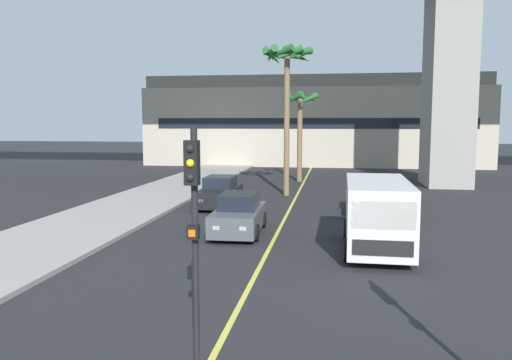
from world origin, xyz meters
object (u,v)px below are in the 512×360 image
(palm_tree_mid_median, at_px, (300,109))
(car_queue_front, at_px, (220,193))
(car_queue_second, at_px, (239,215))
(delivery_van, at_px, (377,213))
(car_queue_third, at_px, (370,198))
(palm_tree_near_median, at_px, (287,69))
(traffic_light_median_near, at_px, (194,214))

(palm_tree_mid_median, bearing_deg, car_queue_front, -104.93)
(car_queue_front, relative_size, car_queue_second, 0.99)
(delivery_van, bearing_deg, car_queue_third, 87.97)
(delivery_van, height_order, palm_tree_near_median, palm_tree_near_median)
(car_queue_third, xyz_separation_m, delivery_van, (-0.26, -7.31, 0.57))
(car_queue_third, bearing_deg, delivery_van, -92.03)
(car_queue_third, bearing_deg, car_queue_second, -135.10)
(delivery_van, relative_size, traffic_light_median_near, 1.26)
(car_queue_second, height_order, palm_tree_near_median, palm_tree_near_median)
(traffic_light_median_near, bearing_deg, car_queue_third, 75.76)
(traffic_light_median_near, xyz_separation_m, palm_tree_near_median, (-0.40, 21.54, 4.60))
(car_queue_front, height_order, traffic_light_median_near, traffic_light_median_near)
(car_queue_second, height_order, car_queue_third, same)
(car_queue_second, xyz_separation_m, palm_tree_mid_median, (1.12, 18.09, 4.51))
(car_queue_front, distance_m, palm_tree_near_median, 8.63)
(car_queue_front, relative_size, delivery_van, 0.78)
(palm_tree_near_median, distance_m, palm_tree_mid_median, 7.65)
(delivery_van, xyz_separation_m, palm_tree_near_median, (-4.22, 12.74, 6.03))
(car_queue_second, height_order, palm_tree_mid_median, palm_tree_mid_median)
(palm_tree_near_median, relative_size, palm_tree_mid_median, 1.33)
(delivery_van, xyz_separation_m, palm_tree_mid_median, (-3.94, 20.10, 3.94))
(car_queue_third, bearing_deg, traffic_light_median_near, -104.24)
(delivery_van, distance_m, traffic_light_median_near, 9.70)
(car_queue_front, distance_m, car_queue_second, 6.37)
(traffic_light_median_near, bearing_deg, car_queue_front, 101.21)
(car_queue_second, distance_m, delivery_van, 5.47)
(car_queue_front, distance_m, traffic_light_median_near, 17.26)
(car_queue_third, xyz_separation_m, palm_tree_mid_median, (-4.20, 12.79, 4.51))
(car_queue_second, bearing_deg, car_queue_front, 109.27)
(car_queue_third, xyz_separation_m, palm_tree_near_median, (-4.48, 5.44, 6.60))
(car_queue_second, height_order, traffic_light_median_near, traffic_light_median_near)
(car_queue_front, relative_size, car_queue_third, 0.99)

